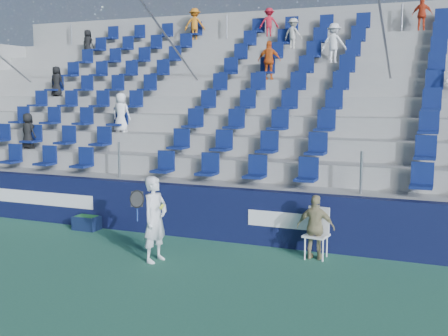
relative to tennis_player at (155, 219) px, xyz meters
name	(u,v)px	position (x,y,z in m)	size (l,w,h in m)	color
ground	(152,282)	(0.57, -1.13, -0.85)	(70.00, 70.00, 0.00)	#2F6E53
sponsor_wall	(222,214)	(0.57, 2.02, -0.25)	(24.00, 0.32, 1.20)	#0F1439
grandstand	(287,132)	(0.57, 7.11, 1.28)	(24.00, 8.17, 6.63)	#969691
tennis_player	(155,219)	(0.00, 0.00, 0.00)	(0.69, 0.68, 1.70)	silver
line_judge_chair	(318,229)	(2.89, 1.52, -0.27)	(0.51, 0.52, 1.02)	white
line_judge	(316,227)	(2.89, 1.37, -0.20)	(0.77, 0.32, 1.31)	tan
ball_bin	(87,222)	(-2.85, 1.62, -0.67)	(0.62, 0.40, 0.35)	#0F1A3A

